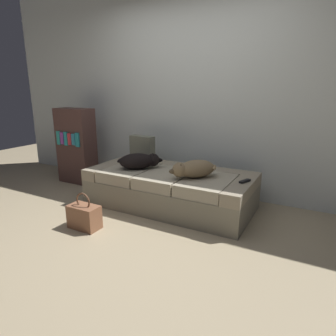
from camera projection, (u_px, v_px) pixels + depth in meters
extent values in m
plane|color=tan|center=(122.00, 239.00, 2.77)|extent=(10.00, 10.00, 0.00)
cube|color=silver|center=(196.00, 86.00, 3.80)|extent=(6.40, 0.10, 2.80)
cube|color=gray|center=(170.00, 193.00, 3.54)|extent=(1.93, 0.93, 0.30)
cube|color=gray|center=(112.00, 167.00, 3.88)|extent=(0.20, 0.93, 0.13)
cube|color=gray|center=(243.00, 188.00, 3.08)|extent=(0.20, 0.93, 0.13)
cube|color=gray|center=(183.00, 169.00, 3.79)|extent=(1.53, 0.20, 0.13)
cube|color=tan|center=(130.00, 173.00, 3.63)|extent=(0.49, 0.71, 0.13)
cube|color=tan|center=(166.00, 179.00, 3.39)|extent=(0.49, 0.71, 0.13)
cube|color=tan|center=(207.00, 185.00, 3.16)|extent=(0.49, 0.71, 0.13)
ellipsoid|color=black|center=(137.00, 161.00, 3.54)|extent=(0.47, 0.46, 0.19)
sphere|color=black|center=(153.00, 160.00, 3.58)|extent=(0.16, 0.16, 0.16)
ellipsoid|color=black|center=(159.00, 160.00, 3.60)|extent=(0.11, 0.10, 0.05)
cone|color=black|center=(152.00, 154.00, 3.61)|extent=(0.04, 0.04, 0.05)
cone|color=black|center=(154.00, 156.00, 3.52)|extent=(0.04, 0.04, 0.05)
ellipsoid|color=black|center=(121.00, 160.00, 3.54)|extent=(0.08, 0.17, 0.05)
ellipsoid|color=olive|center=(197.00, 169.00, 3.20)|extent=(0.46, 0.47, 0.19)
sphere|color=olive|center=(179.00, 170.00, 3.14)|extent=(0.16, 0.16, 0.16)
ellipsoid|color=#4D3F2C|center=(173.00, 171.00, 3.12)|extent=(0.11, 0.11, 0.06)
cone|color=#4D3F2C|center=(181.00, 165.00, 3.08)|extent=(0.04, 0.04, 0.05)
cone|color=#4D3F2C|center=(178.00, 164.00, 3.16)|extent=(0.04, 0.04, 0.05)
ellipsoid|color=olive|center=(214.00, 167.00, 3.21)|extent=(0.09, 0.17, 0.05)
cube|color=black|center=(245.00, 181.00, 3.05)|extent=(0.10, 0.16, 0.02)
cube|color=#6B6C5B|center=(142.00, 149.00, 3.90)|extent=(0.35, 0.15, 0.34)
cube|color=brown|center=(84.00, 217.00, 2.96)|extent=(0.32, 0.18, 0.24)
torus|color=brown|center=(83.00, 201.00, 2.92)|extent=(0.18, 0.02, 0.18)
cube|color=#4B312C|center=(76.00, 146.00, 4.35)|extent=(0.56, 0.28, 1.10)
cube|color=teal|center=(59.00, 138.00, 4.28)|extent=(0.06, 0.02, 0.19)
cube|color=purple|center=(62.00, 138.00, 4.24)|extent=(0.06, 0.02, 0.17)
cube|color=teal|center=(66.00, 139.00, 4.21)|extent=(0.06, 0.02, 0.20)
cube|color=#CB323C|center=(70.00, 139.00, 4.17)|extent=(0.06, 0.02, 0.17)
cube|color=teal|center=(74.00, 140.00, 4.14)|extent=(0.06, 0.02, 0.16)
cube|color=teal|center=(77.00, 140.00, 4.10)|extent=(0.06, 0.02, 0.20)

